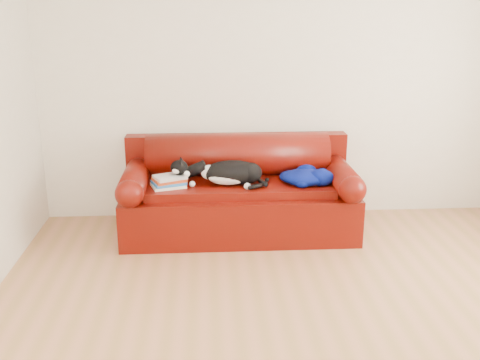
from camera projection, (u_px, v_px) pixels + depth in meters
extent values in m
plane|color=olive|center=(307.00, 314.00, 3.84)|extent=(4.50, 4.50, 0.00)
cube|color=beige|center=(275.00, 85.00, 5.36)|extent=(4.50, 0.02, 2.60)
cube|color=beige|center=(452.00, 277.00, 1.54)|extent=(4.50, 0.02, 2.60)
cube|color=#3F0B02|center=(239.00, 211.00, 5.18)|extent=(2.10, 0.90, 0.42)
cube|color=#3F0B02|center=(239.00, 188.00, 5.06)|extent=(1.66, 0.62, 0.10)
cylinder|color=black|center=(134.00, 246.00, 4.87)|extent=(0.06, 0.06, 0.05)
cylinder|color=black|center=(346.00, 241.00, 4.98)|extent=(0.06, 0.06, 0.05)
cylinder|color=black|center=(142.00, 219.00, 5.50)|extent=(0.06, 0.06, 0.05)
cylinder|color=black|center=(330.00, 214.00, 5.61)|extent=(0.06, 0.06, 0.05)
cube|color=#3F0B02|center=(237.00, 177.00, 5.46)|extent=(2.10, 0.18, 0.85)
cylinder|color=#3F0B02|center=(237.00, 155.00, 5.28)|extent=(1.70, 0.40, 0.40)
cylinder|color=#3F0B02|center=(136.00, 178.00, 5.03)|extent=(0.24, 0.88, 0.24)
sphere|color=#3F0B02|center=(129.00, 194.00, 4.61)|extent=(0.24, 0.24, 0.24)
cylinder|color=#3F0B02|center=(340.00, 175.00, 5.14)|extent=(0.24, 0.88, 0.24)
sphere|color=#3F0B02|center=(352.00, 190.00, 4.72)|extent=(0.24, 0.24, 0.24)
cube|color=silver|center=(169.00, 185.00, 4.92)|extent=(0.33, 0.29, 0.02)
cube|color=white|center=(169.00, 185.00, 4.92)|extent=(0.32, 0.27, 0.02)
cube|color=#2163B4|center=(169.00, 183.00, 4.91)|extent=(0.33, 0.29, 0.02)
cube|color=white|center=(169.00, 183.00, 4.91)|extent=(0.31, 0.27, 0.02)
cube|color=#AD3613|center=(169.00, 180.00, 4.91)|extent=(0.32, 0.29, 0.02)
cube|color=white|center=(169.00, 180.00, 4.91)|extent=(0.31, 0.28, 0.02)
cube|color=#B6B9BD|center=(169.00, 177.00, 4.90)|extent=(0.32, 0.29, 0.02)
cube|color=white|center=(169.00, 177.00, 4.90)|extent=(0.30, 0.27, 0.02)
ellipsoid|color=black|center=(232.00, 172.00, 4.97)|extent=(0.56, 0.37, 0.21)
ellipsoid|color=silver|center=(229.00, 179.00, 4.92)|extent=(0.38, 0.23, 0.13)
ellipsoid|color=silver|center=(209.00, 172.00, 4.96)|extent=(0.17, 0.16, 0.13)
ellipsoid|color=black|center=(250.00, 174.00, 4.96)|extent=(0.25, 0.25, 0.18)
ellipsoid|color=black|center=(195.00, 164.00, 4.99)|extent=(0.18, 0.17, 0.13)
ellipsoid|color=silver|center=(192.00, 167.00, 4.95)|extent=(0.08, 0.07, 0.05)
sphere|color=#BF7272|center=(190.00, 167.00, 4.94)|extent=(0.02, 0.02, 0.02)
cone|color=black|center=(196.00, 158.00, 4.93)|extent=(0.07, 0.06, 0.06)
cone|color=black|center=(197.00, 156.00, 5.00)|extent=(0.07, 0.06, 0.06)
cylinder|color=black|center=(262.00, 182.00, 4.94)|extent=(0.08, 0.19, 0.05)
sphere|color=silver|center=(204.00, 182.00, 4.97)|extent=(0.05, 0.05, 0.05)
sphere|color=silver|center=(247.00, 186.00, 4.86)|extent=(0.05, 0.05, 0.05)
ellipsoid|color=#020948|center=(304.00, 177.00, 5.00)|extent=(0.39, 0.35, 0.13)
ellipsoid|color=#020948|center=(321.00, 177.00, 4.96)|extent=(0.24, 0.21, 0.15)
ellipsoid|color=#020948|center=(292.00, 176.00, 5.06)|extent=(0.24, 0.27, 0.10)
ellipsoid|color=#020948|center=(306.00, 172.00, 5.11)|extent=(0.20, 0.16, 0.15)
ellipsoid|color=#020948|center=(302.00, 182.00, 4.91)|extent=(0.15, 0.16, 0.09)
ellipsoid|color=silver|center=(314.00, 177.00, 4.93)|extent=(0.18, 0.06, 0.04)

